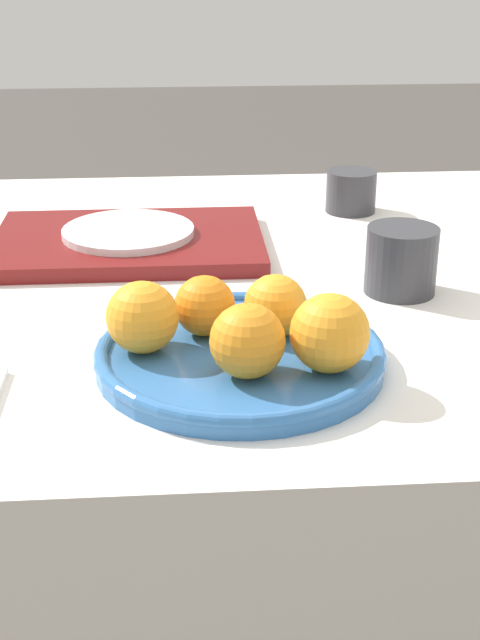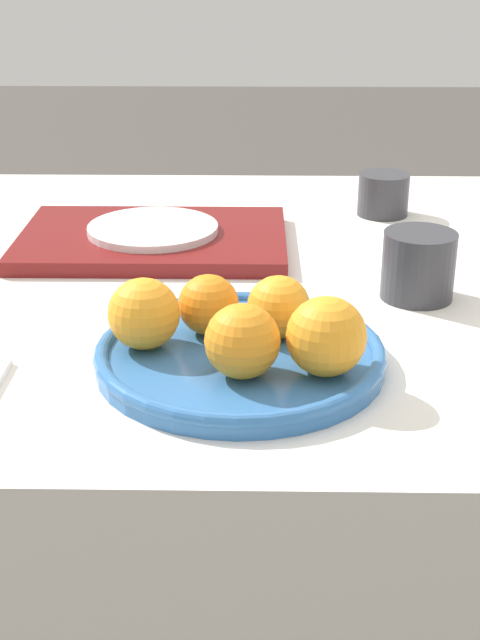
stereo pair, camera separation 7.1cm
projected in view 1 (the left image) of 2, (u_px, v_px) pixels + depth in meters
table at (258, 510)px, 1.27m from camera, size 1.48×0.96×0.73m
fruit_platter at (240, 355)px, 0.88m from camera, size 0.29×0.29×0.02m
orange_0 at (275, 306)px, 0.90m from camera, size 0.06×0.06×0.06m
orange_1 at (205, 306)px, 0.90m from camera, size 0.06×0.06×0.06m
orange_2 at (247, 341)px, 0.81m from camera, size 0.07×0.07×0.07m
orange_3 at (142, 317)px, 0.86m from camera, size 0.07×0.07×0.07m
orange_4 at (330, 333)px, 0.82m from camera, size 0.08×0.08×0.08m
serving_tray at (129, 242)px, 1.20m from camera, size 0.36×0.25×0.02m
side_plate at (128, 232)px, 1.19m from camera, size 0.18×0.18×0.01m
cup_0 at (351, 191)px, 1.35m from camera, size 0.08×0.08×0.06m
cup_2 at (401, 260)px, 1.05m from camera, size 0.08×0.08×0.08m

